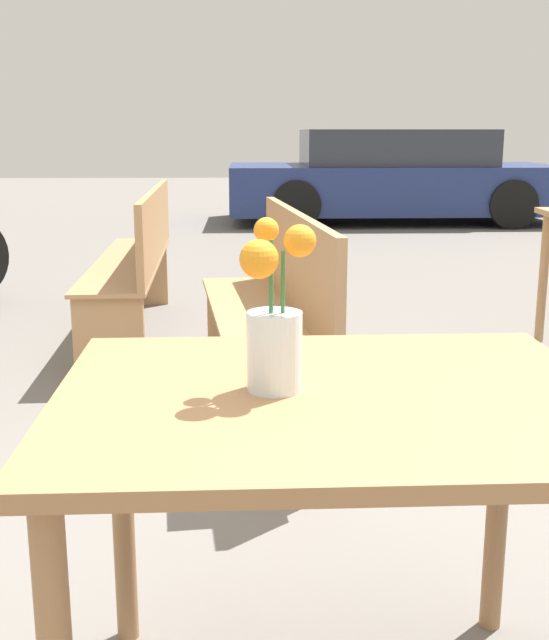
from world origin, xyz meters
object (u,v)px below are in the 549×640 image
Objects in this scene: table_front at (332,441)px; flower_vase at (274,333)px; parked_car at (393,178)px; bench_near at (275,309)px; bench_middle at (141,256)px.

flower_vase is (-0.10, 0.01, 0.20)m from table_front.
flower_vase is 0.07× the size of parked_car.
flower_vase is at bearing -92.23° from bench_near.
parked_car is at bearing 67.43° from bench_middle.
bench_near is 7.71m from parked_car.
bench_middle is 0.46× the size of parked_car.
bench_middle is at bearing 103.14° from table_front.
table_front is 0.23× the size of parked_car.
table_front is 9.49m from parked_car.
table_front is at bearing -88.96° from bench_near.
parked_car is at bearing 79.06° from table_front.
bench_middle reaches higher than table_front.
flower_vase is 1.86m from bench_near.
table_front is at bearing -76.86° from bench_middle.
bench_near is 0.38× the size of parked_car.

